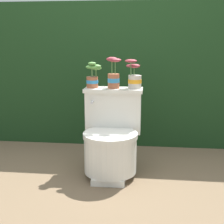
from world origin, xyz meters
name	(u,v)px	position (x,y,z in m)	size (l,w,h in m)	color
ground_plane	(104,175)	(0.00, 0.00, 0.00)	(12.00, 12.00, 0.00)	brown
hedge_backdrop	(118,73)	(0.00, 1.13, 0.72)	(4.35, 0.74, 1.44)	#193819
toilet	(112,138)	(0.05, 0.06, 0.30)	(0.48, 0.55, 0.68)	silver
potted_plant_left	(93,76)	(-0.12, 0.23, 0.78)	(0.13, 0.10, 0.21)	#9E5638
potted_plant_midleft	(114,76)	(0.05, 0.21, 0.78)	(0.12, 0.11, 0.26)	#9E5638
potted_plant_middle	(134,77)	(0.22, 0.23, 0.77)	(0.14, 0.11, 0.24)	beige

